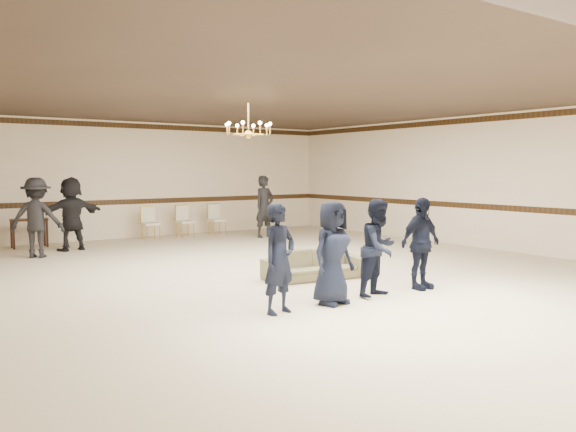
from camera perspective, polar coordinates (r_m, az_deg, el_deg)
name	(u,v)px	position (r m, az deg, el deg)	size (l,w,h in m)	color
room	(278,186)	(10.34, -1.02, 3.00)	(12.01, 14.01, 3.21)	beige
chair_rail	(137,201)	(16.61, -14.66, 1.39)	(12.00, 0.02, 0.14)	#362010
crown_molding	(135,126)	(16.63, -14.81, 8.56)	(12.00, 0.02, 0.14)	#362010
chandelier	(248,118)	(11.22, -3.93, 9.63)	(0.94, 0.94, 0.89)	gold
boy_a	(279,259)	(7.59, -0.87, -4.21)	(0.53, 0.35, 1.45)	black
boy_b	(332,253)	(8.13, 4.39, -3.64)	(0.71, 0.46, 1.45)	black
boy_c	(379,248)	(8.72, 8.96, -3.11)	(0.71, 0.55, 1.45)	black
boy_d	(421,243)	(9.37, 12.93, -2.64)	(0.85, 0.35, 1.45)	black
settee	(314,264)	(10.06, 2.62, -4.73)	(1.77, 0.69, 0.52)	#6D6A48
adult_left	(37,218)	(13.51, -23.49, -0.15)	(1.11, 0.64, 1.72)	black
adult_mid	(71,214)	(14.39, -20.55, 0.21)	(1.59, 0.51, 1.72)	black
adult_right	(265,207)	(16.09, -2.31, 0.94)	(0.63, 0.41, 1.72)	black
banquet_chair_left	(151,223)	(15.96, -13.34, -0.71)	(0.43, 0.43, 0.89)	beige
banquet_chair_mid	(185,221)	(16.36, -10.09, -0.53)	(0.43, 0.43, 0.89)	beige
banquet_chair_right	(217,220)	(16.80, -7.00, -0.36)	(0.43, 0.43, 0.89)	beige
console_table	(29,233)	(15.32, -24.10, -1.55)	(0.84, 0.35, 0.71)	#321910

